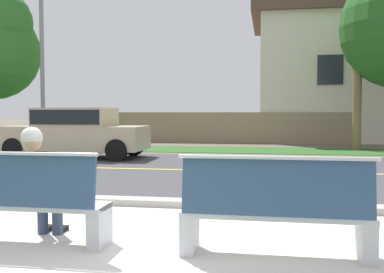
% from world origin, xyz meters
% --- Properties ---
extents(ground_plane, '(140.00, 140.00, 0.00)m').
position_xyz_m(ground_plane, '(0.00, 8.00, 0.00)').
color(ground_plane, '#665B4C').
extents(sidewalk_pavement, '(44.00, 3.60, 0.01)m').
position_xyz_m(sidewalk_pavement, '(0.00, 0.40, 0.01)').
color(sidewalk_pavement, beige).
rests_on(sidewalk_pavement, ground_plane).
extents(curb_edge, '(44.00, 0.30, 0.11)m').
position_xyz_m(curb_edge, '(0.00, 2.35, 0.06)').
color(curb_edge, '#ADA89E').
rests_on(curb_edge, ground_plane).
extents(street_asphalt, '(52.00, 8.00, 0.01)m').
position_xyz_m(street_asphalt, '(0.00, 6.50, 0.00)').
color(street_asphalt, '#424247').
rests_on(street_asphalt, ground_plane).
extents(road_centre_line, '(48.00, 0.14, 0.01)m').
position_xyz_m(road_centre_line, '(0.00, 6.50, 0.01)').
color(road_centre_line, '#E0CC4C').
rests_on(road_centre_line, ground_plane).
extents(far_verge_grass, '(48.00, 2.80, 0.02)m').
position_xyz_m(far_verge_grass, '(0.00, 12.48, 0.01)').
color(far_verge_grass, '#2D6026').
rests_on(far_verge_grass, ground_plane).
extents(bench_left, '(1.81, 0.48, 1.01)m').
position_xyz_m(bench_left, '(-1.31, 0.18, 0.46)').
color(bench_left, silver).
rests_on(bench_left, ground_plane).
extents(bench_right, '(1.81, 0.48, 1.01)m').
position_xyz_m(bench_right, '(1.31, 0.18, 0.46)').
color(bench_right, silver).
rests_on(bench_right, ground_plane).
extents(seated_person_white, '(0.52, 0.68, 1.25)m').
position_xyz_m(seated_person_white, '(-1.22, 0.35, 0.68)').
color(seated_person_white, '#333D56').
rests_on(seated_person_white, ground_plane).
extents(car_beige_near, '(4.30, 1.86, 1.54)m').
position_xyz_m(car_beige_near, '(-4.60, 8.90, 0.85)').
color(car_beige_near, '#C6B793').
rests_on(car_beige_near, ground_plane).
extents(streetlamp, '(0.24, 2.10, 6.94)m').
position_xyz_m(streetlamp, '(-7.37, 12.28, 3.98)').
color(streetlamp, gray).
rests_on(streetlamp, ground_plane).
extents(garden_wall, '(13.00, 0.36, 1.40)m').
position_xyz_m(garden_wall, '(-1.57, 16.39, 0.70)').
color(garden_wall, gray).
rests_on(garden_wall, ground_plane).
extents(house_across_street, '(11.91, 6.91, 6.53)m').
position_xyz_m(house_across_street, '(6.40, 19.59, 3.31)').
color(house_across_street, beige).
rests_on(house_across_street, ground_plane).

